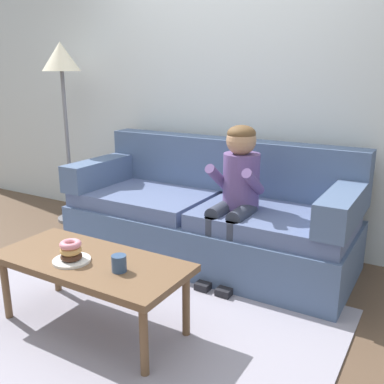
% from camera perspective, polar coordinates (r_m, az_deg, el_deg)
% --- Properties ---
extents(ground, '(10.00, 10.00, 0.00)m').
position_cam_1_polar(ground, '(3.00, -7.20, -13.69)').
color(ground, brown).
extents(wall_back, '(8.00, 0.10, 2.80)m').
position_cam_1_polar(wall_back, '(3.81, 5.34, 14.66)').
color(wall_back, silver).
rests_on(wall_back, ground).
extents(area_rug, '(2.65, 1.67, 0.01)m').
position_cam_1_polar(area_rug, '(2.83, -10.40, -15.62)').
color(area_rug, '#9993A3').
rests_on(area_rug, ground).
extents(couch, '(2.24, 0.90, 0.92)m').
position_cam_1_polar(couch, '(3.46, 2.37, -3.31)').
color(couch, slate).
rests_on(couch, ground).
extents(coffee_table, '(1.14, 0.51, 0.43)m').
position_cam_1_polar(coffee_table, '(2.57, -13.12, -9.50)').
color(coffee_table, brown).
rests_on(coffee_table, ground).
extents(person_child, '(0.34, 0.58, 1.10)m').
position_cam_1_polar(person_child, '(3.06, 5.84, 0.57)').
color(person_child, '#664C84').
rests_on(person_child, ground).
extents(plate, '(0.21, 0.21, 0.01)m').
position_cam_1_polar(plate, '(2.54, -15.50, -8.63)').
color(plate, white).
rests_on(plate, coffee_table).
extents(donut, '(0.12, 0.12, 0.04)m').
position_cam_1_polar(donut, '(2.53, -15.54, -8.12)').
color(donut, '#422619').
rests_on(donut, plate).
extents(donut_second, '(0.12, 0.12, 0.04)m').
position_cam_1_polar(donut_second, '(2.52, -15.60, -7.37)').
color(donut_second, tan).
rests_on(donut_second, donut).
extents(donut_third, '(0.16, 0.16, 0.04)m').
position_cam_1_polar(donut_third, '(2.50, -15.66, -6.61)').
color(donut_third, pink).
rests_on(donut_third, donut_second).
extents(mug, '(0.08, 0.08, 0.09)m').
position_cam_1_polar(mug, '(2.36, -9.54, -9.21)').
color(mug, '#334C72').
rests_on(mug, coffee_table).
extents(toy_controller, '(0.23, 0.09, 0.05)m').
position_cam_1_polar(toy_controller, '(3.31, -15.13, -10.68)').
color(toy_controller, '#339E56').
rests_on(toy_controller, ground).
extents(floor_lamp, '(0.35, 0.35, 1.72)m').
position_cam_1_polar(floor_lamp, '(4.35, -16.67, 14.57)').
color(floor_lamp, slate).
rests_on(floor_lamp, ground).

